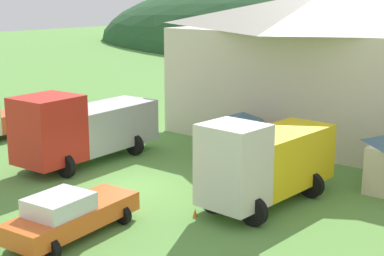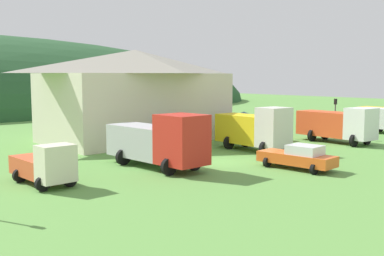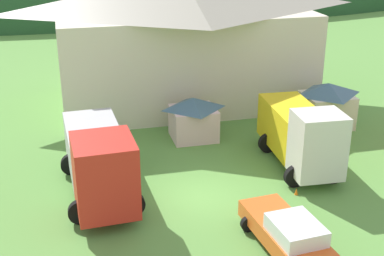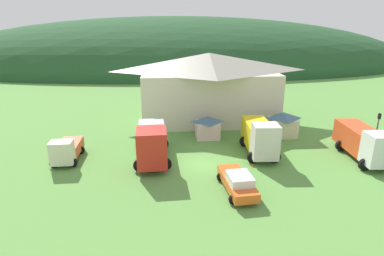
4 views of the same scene
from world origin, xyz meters
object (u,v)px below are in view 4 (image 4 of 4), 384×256
at_px(crane_truck_red, 152,142).
at_px(heavy_rig_white, 364,142).
at_px(play_shed_cream, 282,124).
at_px(service_pickup_orange, 238,182).
at_px(depot_building, 209,86).
at_px(flatbed_truck_yellow, 260,136).
at_px(traffic_cone_near_pickup, 252,167).
at_px(light_truck_cream, 66,150).
at_px(play_shed_pink, 208,127).
at_px(traffic_light_east, 377,128).

xyz_separation_m(crane_truck_red, heavy_rig_white, (19.72, -1.25, -0.12)).
bearing_deg(play_shed_cream, service_pickup_orange, -122.76).
distance_m(depot_building, service_pickup_orange, 19.46).
bearing_deg(flatbed_truck_yellow, depot_building, -160.90).
xyz_separation_m(heavy_rig_white, traffic_cone_near_pickup, (-10.75, -0.83, -1.77)).
distance_m(light_truck_cream, crane_truck_red, 7.92).
bearing_deg(service_pickup_orange, light_truck_cream, -119.91).
xyz_separation_m(service_pickup_orange, traffic_cone_near_pickup, (2.28, 4.22, -0.83)).
bearing_deg(traffic_cone_near_pickup, depot_building, 98.06).
distance_m(play_shed_pink, heavy_rig_white, 15.48).
relative_size(depot_building, service_pickup_orange, 3.36).
bearing_deg(service_pickup_orange, crane_truck_red, -138.45).
xyz_separation_m(play_shed_cream, crane_truck_red, (-14.39, -5.66, 0.45)).
bearing_deg(play_shed_pink, flatbed_truck_yellow, -48.64).
bearing_deg(heavy_rig_white, flatbed_truck_yellow, -98.17).
relative_size(depot_building, flatbed_truck_yellow, 2.61).
bearing_deg(crane_truck_red, traffic_cone_near_pickup, 74.22).
distance_m(play_shed_cream, flatbed_truck_yellow, 6.43).
bearing_deg(traffic_light_east, traffic_cone_near_pickup, -168.79).
height_order(play_shed_cream, traffic_cone_near_pickup, play_shed_cream).
xyz_separation_m(crane_truck_red, service_pickup_orange, (6.69, -6.31, -1.06)).
height_order(play_shed_cream, light_truck_cream, play_shed_cream).
bearing_deg(crane_truck_red, play_shed_pink, 131.39).
bearing_deg(flatbed_truck_yellow, play_shed_cream, 143.88).
relative_size(play_shed_pink, traffic_light_east, 0.70).
height_order(flatbed_truck_yellow, traffic_light_east, traffic_light_east).
xyz_separation_m(depot_building, play_shed_cream, (7.53, -7.16, -3.02)).
bearing_deg(traffic_cone_near_pickup, light_truck_cream, 171.56).
relative_size(heavy_rig_white, traffic_cone_near_pickup, 11.77).
height_order(depot_building, traffic_light_east, depot_building).
bearing_deg(flatbed_truck_yellow, play_shed_pink, -135.52).
xyz_separation_m(service_pickup_orange, traffic_light_east, (15.29, 6.80, 1.61)).
height_order(light_truck_cream, service_pickup_orange, light_truck_cream).
bearing_deg(light_truck_cream, flatbed_truck_yellow, 89.29).
distance_m(depot_building, flatbed_truck_yellow, 12.88).
xyz_separation_m(play_shed_cream, flatbed_truck_yellow, (-4.06, -4.97, 0.44)).
xyz_separation_m(flatbed_truck_yellow, traffic_cone_near_pickup, (-1.36, -2.77, -1.87)).
bearing_deg(traffic_light_east, heavy_rig_white, -142.28).
distance_m(flatbed_truck_yellow, heavy_rig_white, 9.59).
distance_m(play_shed_cream, light_truck_cream, 22.88).
height_order(depot_building, play_shed_cream, depot_building).
height_order(light_truck_cream, crane_truck_red, crane_truck_red).
relative_size(play_shed_pink, crane_truck_red, 0.34).
bearing_deg(traffic_cone_near_pickup, crane_truck_red, 166.92).
distance_m(flatbed_truck_yellow, traffic_cone_near_pickup, 3.61).
relative_size(depot_building, traffic_cone_near_pickup, 28.07).
bearing_deg(depot_building, play_shed_pink, -97.67).
bearing_deg(service_pickup_orange, depot_building, 174.35).
relative_size(play_shed_cream, heavy_rig_white, 0.41).
height_order(traffic_light_east, traffic_cone_near_pickup, traffic_light_east).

